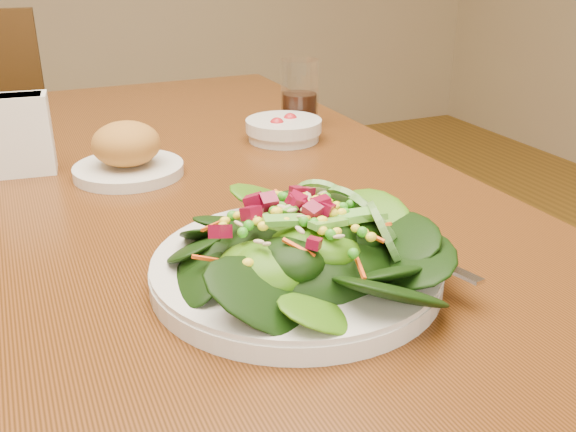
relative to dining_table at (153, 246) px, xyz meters
name	(u,v)px	position (x,y,z in m)	size (l,w,h in m)	color
dining_table	(153,246)	(0.00, 0.00, 0.00)	(0.90, 1.40, 0.75)	brown
salad_plate	(305,250)	(0.09, -0.35, 0.13)	(0.30, 0.30, 0.09)	silver
bread_plate	(127,154)	(-0.02, 0.05, 0.13)	(0.16, 0.16, 0.08)	silver
tomato_bowl	(284,129)	(0.27, 0.12, 0.12)	(0.13, 0.13, 0.04)	silver
drinking_glass	(300,98)	(0.34, 0.20, 0.15)	(0.07, 0.07, 0.12)	silver
napkin_holder	(19,133)	(-0.16, 0.12, 0.16)	(0.10, 0.06, 0.12)	white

